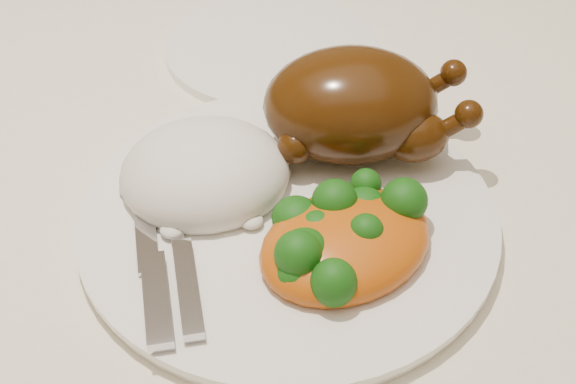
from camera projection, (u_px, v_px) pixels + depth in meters
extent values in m
cube|color=brown|center=(161.00, 148.00, 0.71)|extent=(1.60, 0.90, 0.04)
cube|color=white|center=(158.00, 126.00, 0.69)|extent=(1.72, 1.02, 0.01)
cylinder|color=white|center=(288.00, 219.00, 0.59)|extent=(0.39, 0.39, 0.01)
cylinder|color=white|center=(272.00, 48.00, 0.77)|extent=(0.21, 0.21, 0.01)
ellipsoid|color=#3F2106|center=(351.00, 105.00, 0.62)|extent=(0.15, 0.13, 0.09)
ellipsoid|color=#3F2106|center=(341.00, 89.00, 0.60)|extent=(0.07, 0.06, 0.04)
ellipsoid|color=#3F2106|center=(416.00, 137.00, 0.60)|extent=(0.05, 0.04, 0.04)
sphere|color=#3F2106|center=(469.00, 114.00, 0.59)|extent=(0.02, 0.02, 0.02)
ellipsoid|color=#3F2106|center=(404.00, 95.00, 0.65)|extent=(0.05, 0.04, 0.04)
sphere|color=#3F2106|center=(453.00, 73.00, 0.63)|extent=(0.02, 0.02, 0.02)
sphere|color=#3F2106|center=(295.00, 146.00, 0.60)|extent=(0.03, 0.03, 0.03)
sphere|color=#3F2106|center=(291.00, 98.00, 0.65)|extent=(0.03, 0.03, 0.03)
ellipsoid|color=white|center=(205.00, 174.00, 0.60)|extent=(0.13, 0.12, 0.07)
ellipsoid|color=#D8560D|center=(345.00, 245.00, 0.55)|extent=(0.15, 0.14, 0.04)
ellipsoid|color=#D8560D|center=(388.00, 227.00, 0.56)|extent=(0.06, 0.05, 0.03)
ellipsoid|color=#0D420B|center=(335.00, 201.00, 0.56)|extent=(0.03, 0.03, 0.03)
ellipsoid|color=#0D420B|center=(333.00, 283.00, 0.51)|extent=(0.03, 0.03, 0.03)
ellipsoid|color=#0D420B|center=(296.00, 276.00, 0.52)|extent=(0.03, 0.03, 0.03)
ellipsoid|color=#0D420B|center=(296.00, 218.00, 0.56)|extent=(0.03, 0.03, 0.03)
ellipsoid|color=#0D420B|center=(404.00, 201.00, 0.56)|extent=(0.03, 0.03, 0.03)
ellipsoid|color=#0D420B|center=(305.00, 251.00, 0.53)|extent=(0.03, 0.03, 0.03)
ellipsoid|color=#0D420B|center=(366.00, 232.00, 0.54)|extent=(0.02, 0.02, 0.03)
ellipsoid|color=#0D420B|center=(366.00, 185.00, 0.58)|extent=(0.02, 0.02, 0.02)
ellipsoid|color=#0D420B|center=(318.00, 228.00, 0.55)|extent=(0.03, 0.03, 0.02)
ellipsoid|color=#0D420B|center=(364.00, 208.00, 0.57)|extent=(0.03, 0.03, 0.03)
ellipsoid|color=#0D420B|center=(298.00, 255.00, 0.52)|extent=(0.03, 0.03, 0.03)
cube|color=silver|center=(144.00, 211.00, 0.58)|extent=(0.02, 0.13, 0.00)
cube|color=silver|center=(157.00, 300.00, 0.52)|extent=(0.02, 0.08, 0.01)
cube|color=silver|center=(188.00, 288.00, 0.52)|extent=(0.02, 0.08, 0.01)
cube|color=silver|center=(172.00, 205.00, 0.58)|extent=(0.02, 0.09, 0.00)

